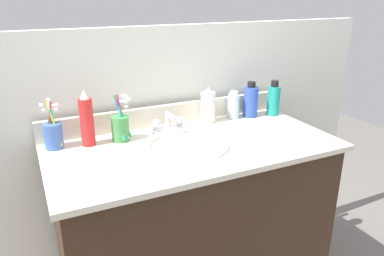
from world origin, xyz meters
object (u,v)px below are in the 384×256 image
at_px(bottle_gel_clear, 233,106).
at_px(bottle_spray_red, 87,120).
at_px(faucet, 168,124).
at_px(cup_blue_plastic, 53,134).
at_px(bottle_lotion_white, 208,106).
at_px(bottle_shampoo_blue, 251,101).
at_px(cup_green, 121,127).
at_px(bottle_mouthwash_teal, 274,100).

height_order(bottle_gel_clear, bottle_spray_red, bottle_spray_red).
distance_m(bottle_gel_clear, bottle_spray_red, 0.69).
relative_size(faucet, bottle_gel_clear, 1.22).
bearing_deg(cup_blue_plastic, faucet, -0.55).
height_order(bottle_spray_red, cup_blue_plastic, bottle_spray_red).
xyz_separation_m(bottle_lotion_white, bottle_shampoo_blue, (0.22, -0.01, 0.00)).
bearing_deg(bottle_lotion_white, cup_blue_plastic, -178.65).
xyz_separation_m(bottle_gel_clear, bottle_spray_red, (-0.68, -0.04, 0.04)).
distance_m(faucet, cup_green, 0.22).
distance_m(bottle_lotion_white, bottle_mouthwash_teal, 0.34).
bearing_deg(cup_blue_plastic, bottle_mouthwash_teal, -1.33).
distance_m(bottle_gel_clear, bottle_mouthwash_teal, 0.21).
relative_size(faucet, bottle_spray_red, 0.72).
relative_size(faucet, cup_blue_plastic, 0.82).
relative_size(bottle_spray_red, cup_green, 1.16).
height_order(faucet, cup_green, cup_green).
xyz_separation_m(faucet, cup_green, (-0.22, -0.03, 0.03)).
bearing_deg(bottle_gel_clear, faucet, -176.71).
height_order(bottle_gel_clear, bottle_mouthwash_teal, bottle_mouthwash_teal).
xyz_separation_m(cup_blue_plastic, cup_green, (0.25, -0.03, 0.00)).
xyz_separation_m(faucet, cup_blue_plastic, (-0.47, 0.00, 0.03)).
distance_m(bottle_gel_clear, bottle_shampoo_blue, 0.09).
relative_size(bottle_gel_clear, cup_blue_plastic, 0.67).
bearing_deg(cup_blue_plastic, bottle_gel_clear, 1.06).
relative_size(bottle_gel_clear, bottle_spray_red, 0.59).
xyz_separation_m(bottle_mouthwash_teal, cup_blue_plastic, (-1.01, 0.02, -0.02)).
distance_m(faucet, bottle_spray_red, 0.35).
bearing_deg(cup_green, cup_blue_plastic, 172.34).
height_order(bottle_lotion_white, bottle_spray_red, bottle_spray_red).
xyz_separation_m(bottle_spray_red, bottle_mouthwash_teal, (0.89, 0.00, -0.03)).
bearing_deg(faucet, bottle_spray_red, -176.42).
bearing_deg(bottle_lotion_white, faucet, -174.27).
bearing_deg(bottle_shampoo_blue, cup_blue_plastic, -179.91).
bearing_deg(cup_blue_plastic, bottle_shampoo_blue, 0.09).
bearing_deg(faucet, cup_green, -172.27).
xyz_separation_m(faucet, bottle_mouthwash_teal, (0.54, -0.02, 0.05)).
relative_size(cup_blue_plastic, cup_green, 1.02).
distance_m(cup_blue_plastic, cup_green, 0.26).
relative_size(bottle_lotion_white, bottle_shampoo_blue, 0.98).
height_order(bottle_lotion_white, bottle_shampoo_blue, bottle_shampoo_blue).
xyz_separation_m(bottle_gel_clear, cup_green, (-0.56, -0.05, -0.00)).
xyz_separation_m(faucet, bottle_shampoo_blue, (0.43, 0.01, 0.05)).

